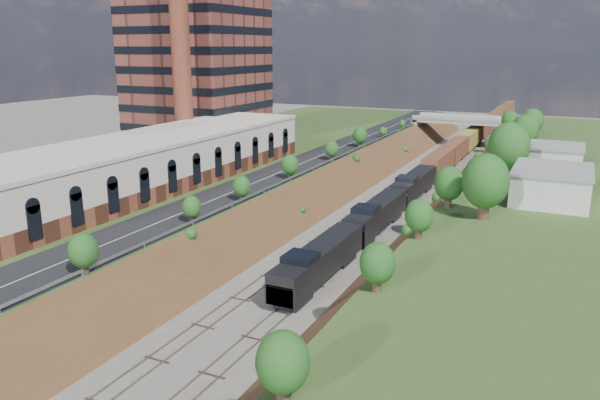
{
  "coord_description": "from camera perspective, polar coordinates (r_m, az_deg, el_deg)",
  "views": [
    {
      "loc": [
        25.59,
        -26.9,
        24.19
      ],
      "look_at": [
        -3.95,
        35.32,
        6.0
      ],
      "focal_mm": 35.0,
      "sensor_mm": 36.0,
      "label": 1
    }
  ],
  "objects": [
    {
      "name": "rail_right_track",
      "position": [
        93.06,
        10.21,
        -0.46
      ],
      "size": [
        1.58,
        180.0,
        0.18
      ],
      "primitive_type": "cube",
      "color": "gray",
      "rests_on": "ground"
    },
    {
      "name": "rail_left_track",
      "position": [
        94.48,
        7.18,
        -0.1
      ],
      "size": [
        1.58,
        180.0,
        0.18
      ],
      "primitive_type": "cube",
      "color": "gray",
      "rests_on": "ground"
    },
    {
      "name": "highrise_tower",
      "position": [
        121.24,
        -10.26,
        18.68
      ],
      "size": [
        22.0,
        22.0,
        53.9
      ],
      "color": "brown",
      "rests_on": "platform_left"
    },
    {
      "name": "platform_left",
      "position": [
        107.02,
        -8.42,
        2.94
      ],
      "size": [
        44.0,
        180.0,
        5.0
      ],
      "primitive_type": "cube",
      "color": "#385A25",
      "rests_on": "ground"
    },
    {
      "name": "tree_left_crest",
      "position": [
        62.38,
        -12.66,
        -1.53
      ],
      "size": [
        2.45,
        2.45,
        3.55
      ],
      "color": "#473323",
      "rests_on": "platform_left"
    },
    {
      "name": "overpass",
      "position": [
        152.3,
        15.64,
        6.98
      ],
      "size": [
        24.5,
        8.3,
        7.4
      ],
      "color": "gray",
      "rests_on": "ground"
    },
    {
      "name": "tree_right_large",
      "position": [
        69.05,
        17.65,
        1.71
      ],
      "size": [
        5.25,
        5.25,
        7.61
      ],
      "color": "#473323",
      "rests_on": "platform_right"
    },
    {
      "name": "embankment_right",
      "position": [
        91.37,
        15.29,
        -1.09
      ],
      "size": [
        10.0,
        180.0,
        10.0
      ],
      "primitive_type": "cube",
      "rotation": [
        0.0,
        0.79,
        0.0
      ],
      "color": "brown",
      "rests_on": "ground"
    },
    {
      "name": "embankment_left",
      "position": [
        97.34,
        2.48,
        0.39
      ],
      "size": [
        10.0,
        180.0,
        10.0
      ],
      "primitive_type": "cube",
      "rotation": [
        0.0,
        0.79,
        0.0
      ],
      "color": "brown",
      "rests_on": "ground"
    },
    {
      "name": "road",
      "position": [
        98.01,
        0.09,
        3.53
      ],
      "size": [
        8.0,
        180.0,
        0.1
      ],
      "primitive_type": "cube",
      "color": "black",
      "rests_on": "platform_left"
    },
    {
      "name": "white_building_far",
      "position": [
        102.42,
        23.61,
        3.78
      ],
      "size": [
        8.0,
        10.0,
        3.6
      ],
      "primitive_type": "cube",
      "color": "silver",
      "rests_on": "platform_right"
    },
    {
      "name": "commercial_building",
      "position": [
        85.61,
        -13.94,
        3.8
      ],
      "size": [
        14.3,
        62.3,
        7.0
      ],
      "color": "brown",
      "rests_on": "platform_left"
    },
    {
      "name": "freight_train",
      "position": [
        144.85,
        16.06,
        5.66
      ],
      "size": [
        3.06,
        188.31,
        4.57
      ],
      "color": "black",
      "rests_on": "ground"
    },
    {
      "name": "smokestack",
      "position": [
        103.28,
        -11.61,
        14.95
      ],
      "size": [
        3.2,
        3.2,
        40.0
      ],
      "primitive_type": "cylinder",
      "color": "brown",
      "rests_on": "platform_left"
    },
    {
      "name": "guardrail",
      "position": [
        96.08,
        2.25,
        3.6
      ],
      "size": [
        0.1,
        171.0,
        0.7
      ],
      "color": "#99999E",
      "rests_on": "platform_left"
    },
    {
      "name": "white_building_near",
      "position": [
        80.77,
        23.31,
        1.28
      ],
      "size": [
        9.0,
        12.0,
        4.0
      ],
      "primitive_type": "cube",
      "color": "silver",
      "rests_on": "platform_right"
    }
  ]
}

